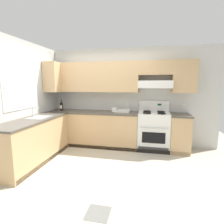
{
  "coord_description": "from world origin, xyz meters",
  "views": [
    {
      "loc": [
        1.1,
        -3.15,
        1.61
      ],
      "look_at": [
        0.27,
        0.7,
        1.0
      ],
      "focal_mm": 28.37,
      "sensor_mm": 36.0,
      "label": 1
    }
  ],
  "objects_px": {
    "stove": "(153,131)",
    "paper_towel_roll": "(114,110)",
    "wine_bottle": "(61,106)",
    "bowl": "(123,111)"
  },
  "relations": [
    {
      "from": "wine_bottle",
      "to": "bowl",
      "type": "relative_size",
      "value": 0.87
    },
    {
      "from": "wine_bottle",
      "to": "bowl",
      "type": "xyz_separation_m",
      "value": [
        1.69,
        0.06,
        -0.11
      ]
    },
    {
      "from": "bowl",
      "to": "wine_bottle",
      "type": "bearing_deg",
      "value": -177.88
    },
    {
      "from": "stove",
      "to": "paper_towel_roll",
      "type": "distance_m",
      "value": 1.12
    },
    {
      "from": "paper_towel_roll",
      "to": "bowl",
      "type": "bearing_deg",
      "value": 1.71
    },
    {
      "from": "bowl",
      "to": "stove",
      "type": "bearing_deg",
      "value": -5.2
    },
    {
      "from": "stove",
      "to": "paper_towel_roll",
      "type": "height_order",
      "value": "stove"
    },
    {
      "from": "wine_bottle",
      "to": "paper_towel_roll",
      "type": "bearing_deg",
      "value": 2.19
    },
    {
      "from": "stove",
      "to": "paper_towel_roll",
      "type": "bearing_deg",
      "value": 176.31
    },
    {
      "from": "stove",
      "to": "wine_bottle",
      "type": "relative_size",
      "value": 3.8
    }
  ]
}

